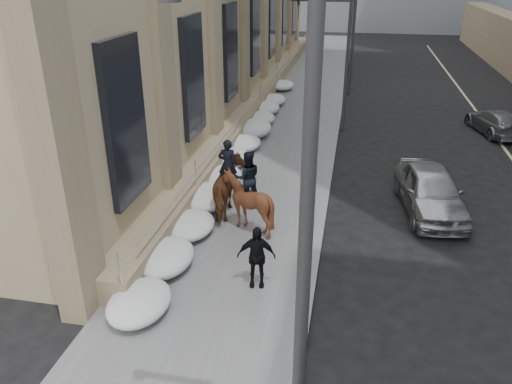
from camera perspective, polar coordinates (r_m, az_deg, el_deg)
ground at (r=14.12m, az=-4.51°, el=-9.64°), size 140.00×140.00×0.00m
sidewalk at (r=22.85m, az=2.12°, el=4.55°), size 5.00×80.00×0.12m
curb at (r=22.61m, az=8.70°, el=4.05°), size 0.24×80.00×0.12m
streetlight_near at (r=6.21m, az=4.03°, el=-8.37°), size 1.71×0.24×8.00m
streetlight_mid at (r=25.41m, az=10.19°, el=16.79°), size 1.71×0.24×8.00m
streetlight_far at (r=45.30m, az=11.08°, el=20.12°), size 1.71×0.24×8.00m
traffic_signal at (r=33.43m, az=9.39°, el=17.70°), size 4.10×0.22×6.00m
snow_bank at (r=21.23m, az=-2.49°, el=4.10°), size 1.70×18.10×0.76m
mounted_horse_left at (r=16.72m, az=-3.06°, el=0.67°), size 1.32×2.36×2.61m
mounted_horse_right at (r=15.73m, az=-1.06°, el=-0.72°), size 2.01×2.13×2.61m
pedestrian at (r=13.11m, az=0.03°, el=-7.40°), size 1.07×0.58×1.73m
car_silver at (r=18.26m, az=19.30°, el=0.17°), size 2.42×4.82×1.58m
car_grey at (r=28.22m, az=25.69°, el=7.24°), size 2.62×4.48×1.22m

